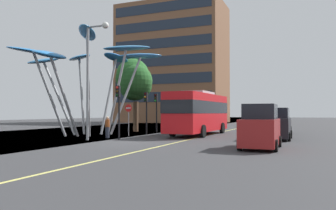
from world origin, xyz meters
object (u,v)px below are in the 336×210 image
at_px(red_bus, 199,111).
at_px(pedestrian, 107,127).
at_px(car_parked_near, 260,128).
at_px(street_lamp, 92,66).
at_px(traffic_light_kerb_near, 118,100).
at_px(no_entry_sign, 128,115).
at_px(car_parked_mid, 276,125).
at_px(traffic_light_kerb_far, 146,104).
at_px(traffic_light_island_mid, 156,104).
at_px(leaf_sculpture, 87,59).
at_px(traffic_light_opposite, 191,107).
at_px(car_parked_far, 279,122).

distance_m(red_bus, pedestrian, 7.90).
distance_m(car_parked_near, street_lamp, 11.76).
relative_size(traffic_light_kerb_near, pedestrian, 2.37).
bearing_deg(traffic_light_kerb_near, car_parked_near, -13.40).
bearing_deg(no_entry_sign, car_parked_near, -27.49).
distance_m(car_parked_near, car_parked_mid, 6.55).
relative_size(car_parked_mid, pedestrian, 2.67).
distance_m(car_parked_mid, no_entry_sign, 11.31).
bearing_deg(street_lamp, car_parked_near, -4.41).
bearing_deg(traffic_light_kerb_far, traffic_light_island_mid, 92.88).
xyz_separation_m(leaf_sculpture, no_entry_sign, (3.38, 0.90, -4.61)).
bearing_deg(car_parked_mid, traffic_light_kerb_far, 172.44).
relative_size(traffic_light_kerb_near, street_lamp, 0.48).
relative_size(red_bus, traffic_light_island_mid, 2.73).
distance_m(traffic_light_kerb_near, car_parked_mid, 11.14).
distance_m(leaf_sculpture, pedestrian, 6.48).
xyz_separation_m(traffic_light_kerb_far, traffic_light_opposite, (0.21, 11.45, -0.06)).
relative_size(traffic_light_island_mid, car_parked_mid, 0.86).
distance_m(traffic_light_kerb_near, no_entry_sign, 3.67).
bearing_deg(traffic_light_kerb_far, pedestrian, -99.87).
bearing_deg(traffic_light_kerb_near, car_parked_far, 47.87).
height_order(red_bus, car_parked_far, red_bus).
xyz_separation_m(car_parked_near, pedestrian, (-11.36, 3.21, -0.29)).
relative_size(traffic_light_island_mid, street_lamp, 0.46).
height_order(red_bus, traffic_light_kerb_far, red_bus).
relative_size(traffic_light_kerb_far, car_parked_mid, 0.86).
height_order(car_parked_mid, pedestrian, car_parked_mid).
xyz_separation_m(traffic_light_kerb_near, car_parked_mid, (10.19, 4.18, -1.68)).
height_order(traffic_light_kerb_far, street_lamp, street_lamp).
bearing_deg(red_bus, traffic_light_kerb_far, -166.98).
height_order(traffic_light_opposite, car_parked_near, traffic_light_opposite).
distance_m(car_parked_near, car_parked_far, 13.38).
relative_size(leaf_sculpture, street_lamp, 1.46).
bearing_deg(leaf_sculpture, traffic_light_island_mid, 55.99).
xyz_separation_m(traffic_light_kerb_far, car_parked_far, (10.57, 5.41, -1.62)).
height_order(red_bus, leaf_sculpture, leaf_sculpture).
relative_size(red_bus, traffic_light_kerb_far, 2.74).
height_order(traffic_light_kerb_far, traffic_light_island_mid, traffic_light_island_mid).
xyz_separation_m(car_parked_mid, pedestrian, (-11.63, -3.33, -0.25)).
relative_size(traffic_light_kerb_far, street_lamp, 0.46).
bearing_deg(no_entry_sign, leaf_sculpture, -165.13).
bearing_deg(no_entry_sign, traffic_light_kerb_far, 78.40).
height_order(traffic_light_island_mid, street_lamp, street_lamp).
relative_size(traffic_light_kerb_far, pedestrian, 2.28).
distance_m(leaf_sculpture, street_lamp, 5.33).
height_order(traffic_light_island_mid, car_parked_far, traffic_light_island_mid).
xyz_separation_m(traffic_light_island_mid, car_parked_far, (10.68, 3.04, -1.63)).
height_order(red_bus, traffic_light_kerb_near, traffic_light_kerb_near).
bearing_deg(car_parked_far, traffic_light_opposite, 149.74).
xyz_separation_m(traffic_light_kerb_far, no_entry_sign, (-0.46, -2.25, -0.93)).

